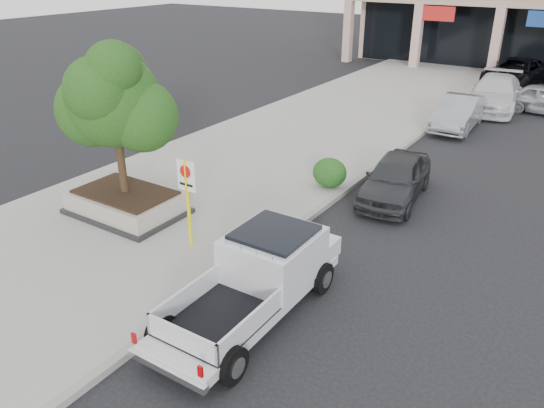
{
  "coord_description": "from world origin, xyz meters",
  "views": [
    {
      "loc": [
        5.04,
        -8.48,
        6.81
      ],
      "look_at": [
        -1.56,
        1.5,
        1.24
      ],
      "focal_mm": 35.0,
      "sensor_mm": 36.0,
      "label": 1
    }
  ],
  "objects": [
    {
      "name": "ground",
      "position": [
        0.0,
        0.0,
        0.0
      ],
      "size": [
        120.0,
        120.0,
        0.0
      ],
      "primitive_type": "plane",
      "color": "black",
      "rests_on": "ground"
    },
    {
      "name": "sidewalk",
      "position": [
        -5.5,
        6.0,
        0.07
      ],
      "size": [
        8.0,
        52.0,
        0.15
      ],
      "primitive_type": "cube",
      "color": "gray",
      "rests_on": "ground"
    },
    {
      "name": "curb",
      "position": [
        -1.55,
        6.0,
        0.07
      ],
      "size": [
        0.2,
        52.0,
        0.15
      ],
      "primitive_type": "cube",
      "color": "gray",
      "rests_on": "ground"
    },
    {
      "name": "planter",
      "position": [
        -5.99,
        0.67,
        0.48
      ],
      "size": [
        3.2,
        2.2,
        0.68
      ],
      "color": "black",
      "rests_on": "sidewalk"
    },
    {
      "name": "planter_tree",
      "position": [
        -5.85,
        0.82,
        3.41
      ],
      "size": [
        2.9,
        2.55,
        4.0
      ],
      "color": "black",
      "rests_on": "planter"
    },
    {
      "name": "no_parking_sign",
      "position": [
        -3.2,
        0.24,
        1.63
      ],
      "size": [
        0.55,
        0.09,
        2.3
      ],
      "color": "#FEE80D",
      "rests_on": "sidewalk"
    },
    {
      "name": "hedge",
      "position": [
        -2.07,
        5.59,
        0.62
      ],
      "size": [
        1.1,
        0.99,
        0.93
      ],
      "primitive_type": "ellipsoid",
      "color": "#164012",
      "rests_on": "sidewalk"
    },
    {
      "name": "pickup_truck",
      "position": [
        -0.35,
        -1.17,
        0.81
      ],
      "size": [
        1.94,
        5.13,
        1.61
      ],
      "primitive_type": null,
      "rotation": [
        0.0,
        0.0,
        0.01
      ],
      "color": "silver",
      "rests_on": "ground"
    },
    {
      "name": "curb_car_a",
      "position": [
        -0.1,
        6.16,
        0.68
      ],
      "size": [
        2.1,
        4.18,
        1.37
      ],
      "primitive_type": "imported",
      "rotation": [
        0.0,
        0.0,
        0.12
      ],
      "color": "#2B2D30",
      "rests_on": "ground"
    },
    {
      "name": "curb_car_b",
      "position": [
        -0.61,
        14.77,
        0.7
      ],
      "size": [
        1.63,
        4.29,
        1.4
      ],
      "primitive_type": "imported",
      "rotation": [
        0.0,
        0.0,
        0.04
      ],
      "color": "gray",
      "rests_on": "ground"
    },
    {
      "name": "curb_car_c",
      "position": [
        -0.07,
        19.03,
        0.8
      ],
      "size": [
        2.75,
        5.67,
        1.59
      ],
      "primitive_type": "imported",
      "rotation": [
        0.0,
        0.0,
        0.1
      ],
      "color": "silver",
      "rests_on": "ground"
    },
    {
      "name": "curb_car_d",
      "position": [
        -0.28,
        25.18,
        0.78
      ],
      "size": [
        3.32,
        5.91,
        1.56
      ],
      "primitive_type": "imported",
      "rotation": [
        0.0,
        0.0,
        -0.13
      ],
      "color": "black",
      "rests_on": "ground"
    }
  ]
}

